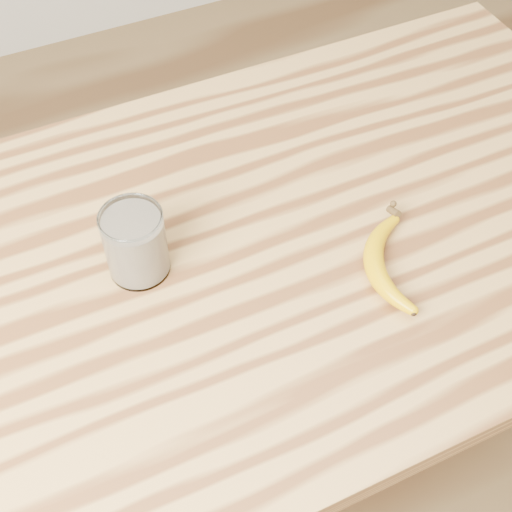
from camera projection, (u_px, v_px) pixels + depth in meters
name	position (u px, v px, depth m)	size (l,w,h in m)	color
table	(310.00, 272.00, 1.21)	(1.20, 0.80, 0.90)	#B68749
smoothie_glass	(135.00, 244.00, 1.01)	(0.09, 0.09, 0.11)	white
banana	(373.00, 264.00, 1.04)	(0.09, 0.25, 0.03)	#D8A100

